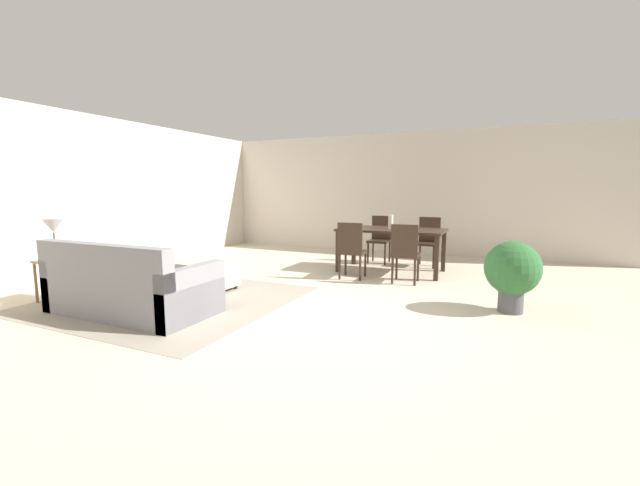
% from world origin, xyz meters
% --- Properties ---
extents(ground_plane, '(10.80, 10.80, 0.00)m').
position_xyz_m(ground_plane, '(0.00, 0.00, 0.00)').
color(ground_plane, beige).
extents(wall_back, '(9.00, 0.12, 2.70)m').
position_xyz_m(wall_back, '(0.00, 5.00, 1.35)').
color(wall_back, beige).
rests_on(wall_back, ground_plane).
extents(wall_left, '(0.12, 11.00, 2.70)m').
position_xyz_m(wall_left, '(-4.50, 0.50, 1.35)').
color(wall_left, beige).
rests_on(wall_left, ground_plane).
extents(area_rug, '(3.00, 2.80, 0.01)m').
position_xyz_m(area_rug, '(-1.94, -0.28, 0.00)').
color(area_rug, gray).
rests_on(area_rug, ground_plane).
extents(couch, '(1.93, 0.94, 0.86)m').
position_xyz_m(couch, '(-1.94, -0.92, 0.29)').
color(couch, gray).
rests_on(couch, ground_plane).
extents(ottoman_table, '(0.96, 0.59, 0.41)m').
position_xyz_m(ottoman_table, '(-1.95, 0.30, 0.24)').
color(ottoman_table, '#B7AD9E').
rests_on(ottoman_table, ground_plane).
extents(side_table, '(0.40, 0.40, 0.55)m').
position_xyz_m(side_table, '(-3.20, -0.94, 0.44)').
color(side_table, olive).
rests_on(side_table, ground_plane).
extents(table_lamp, '(0.26, 0.26, 0.52)m').
position_xyz_m(table_lamp, '(-3.20, -0.94, 0.96)').
color(table_lamp, brown).
rests_on(table_lamp, side_table).
extents(dining_table, '(1.80, 0.94, 0.76)m').
position_xyz_m(dining_table, '(0.21, 2.73, 0.67)').
color(dining_table, '#332319').
rests_on(dining_table, ground_plane).
extents(dining_chair_near_left, '(0.43, 0.43, 0.92)m').
position_xyz_m(dining_chair_near_left, '(-0.22, 1.87, 0.52)').
color(dining_chair_near_left, '#332319').
rests_on(dining_chair_near_left, ground_plane).
extents(dining_chair_near_right, '(0.42, 0.42, 0.92)m').
position_xyz_m(dining_chair_near_right, '(0.64, 1.91, 0.52)').
color(dining_chair_near_right, '#332319').
rests_on(dining_chair_near_right, ground_plane).
extents(dining_chair_far_left, '(0.40, 0.40, 0.92)m').
position_xyz_m(dining_chair_far_left, '(-0.22, 3.55, 0.52)').
color(dining_chair_far_left, '#332319').
rests_on(dining_chair_far_left, ground_plane).
extents(dining_chair_far_right, '(0.43, 0.43, 0.92)m').
position_xyz_m(dining_chair_far_right, '(0.71, 3.55, 0.52)').
color(dining_chair_far_right, '#332319').
rests_on(dining_chair_far_right, ground_plane).
extents(vase_centerpiece, '(0.08, 0.08, 0.24)m').
position_xyz_m(vase_centerpiece, '(0.19, 2.72, 0.88)').
color(vase_centerpiece, silver).
rests_on(vase_centerpiece, dining_table).
extents(potted_plant, '(0.63, 0.63, 0.84)m').
position_xyz_m(potted_plant, '(2.11, 0.97, 0.50)').
color(potted_plant, '#4C4C51').
rests_on(potted_plant, ground_plane).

